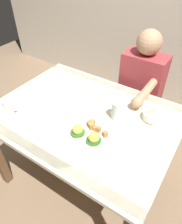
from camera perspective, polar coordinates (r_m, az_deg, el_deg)
ground_plane at (r=1.95m, az=-1.48°, el=-17.16°), size 6.00×6.00×0.00m
dining_table at (r=1.45m, az=-1.90°, el=-3.58°), size 1.20×0.90×0.74m
eggs_benedict_plate at (r=1.20m, az=-1.12°, el=-6.51°), size 0.27×0.27×0.09m
fruit_bowl at (r=1.38m, az=16.39°, el=-0.97°), size 0.12×0.12×0.06m
coffee_mug at (r=1.47m, az=-21.53°, el=1.79°), size 0.11×0.08×0.09m
fork at (r=1.40m, az=1.14°, el=0.47°), size 0.09×0.14×0.00m
water_glass_near at (r=1.32m, az=7.17°, el=0.18°), size 0.07×0.07×0.13m
diner_person at (r=1.82m, az=13.18°, el=6.02°), size 0.34×0.54×1.14m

